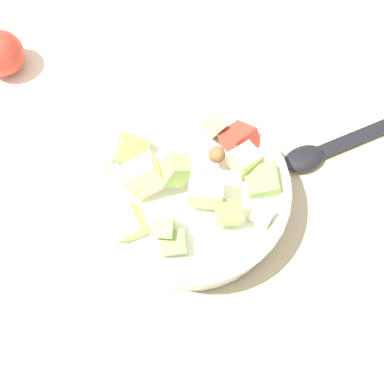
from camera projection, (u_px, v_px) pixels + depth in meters
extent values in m
plane|color=silver|center=(205.00, 220.00, 0.70)|extent=(2.40, 2.40, 0.00)
cube|color=tan|center=(205.00, 219.00, 0.70)|extent=(0.50, 0.35, 0.01)
cylinder|color=white|center=(192.00, 198.00, 0.68)|extent=(0.22, 0.22, 0.05)
torus|color=white|center=(192.00, 188.00, 0.65)|extent=(0.23, 0.23, 0.02)
cube|color=#93C160|center=(163.00, 228.00, 0.61)|extent=(0.02, 0.03, 0.04)
cube|color=beige|center=(144.00, 175.00, 0.64)|extent=(0.06, 0.05, 0.06)
cube|color=#9EC656|center=(131.00, 151.00, 0.67)|extent=(0.05, 0.05, 0.05)
cube|color=#A3CC6B|center=(214.00, 125.00, 0.68)|extent=(0.04, 0.04, 0.04)
cube|color=#BC3828|center=(239.00, 139.00, 0.67)|extent=(0.05, 0.05, 0.04)
cube|color=beige|center=(262.00, 215.00, 0.63)|extent=(0.03, 0.04, 0.03)
cube|color=#9EC656|center=(229.00, 212.00, 0.61)|extent=(0.03, 0.03, 0.03)
cube|color=#8CB74C|center=(173.00, 243.00, 0.61)|extent=(0.03, 0.04, 0.03)
cube|color=beige|center=(127.00, 224.00, 0.63)|extent=(0.06, 0.06, 0.04)
cube|color=beige|center=(210.00, 192.00, 0.62)|extent=(0.04, 0.03, 0.03)
cube|color=beige|center=(245.00, 160.00, 0.65)|extent=(0.04, 0.04, 0.03)
cube|color=#A3CC6B|center=(175.00, 170.00, 0.63)|extent=(0.04, 0.04, 0.04)
sphere|color=brown|center=(217.00, 155.00, 0.64)|extent=(0.03, 0.03, 0.03)
cube|color=#8CB74C|center=(263.00, 182.00, 0.65)|extent=(0.05, 0.04, 0.04)
ellipsoid|color=black|center=(304.00, 159.00, 0.72)|extent=(0.07, 0.06, 0.01)
cube|color=black|center=(374.00, 131.00, 0.75)|extent=(0.16, 0.10, 0.01)
sphere|color=#BC3828|center=(1.00, 53.00, 0.77)|extent=(0.06, 0.06, 0.06)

